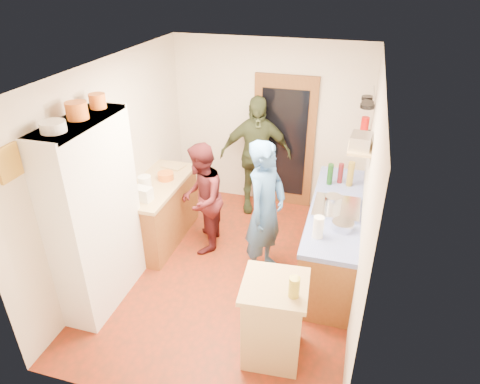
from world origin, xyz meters
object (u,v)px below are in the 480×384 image
at_px(island_base, 273,322).
at_px(person_back, 257,155).
at_px(person_hob, 267,212).
at_px(person_left, 204,198).
at_px(right_counter_base, 333,238).
at_px(hutch_body, 95,216).

bearing_deg(island_base, person_back, 107.43).
distance_m(island_base, person_hob, 1.38).
height_order(person_left, person_back, person_back).
distance_m(person_hob, person_back, 1.62).
height_order(right_counter_base, island_base, island_base).
distance_m(person_hob, person_left, 1.00).
height_order(island_base, person_left, person_left).
distance_m(right_counter_base, person_back, 1.82).
xyz_separation_m(right_counter_base, person_hob, (-0.80, -0.38, 0.48)).
distance_m(hutch_body, island_base, 2.20).
relative_size(island_base, person_left, 0.56).
xyz_separation_m(hutch_body, person_back, (1.19, 2.46, -0.17)).
bearing_deg(person_left, hutch_body, -42.19).
distance_m(island_base, person_left, 2.08).
xyz_separation_m(right_counter_base, person_back, (-1.31, 1.16, 0.51)).
bearing_deg(person_hob, hutch_body, 136.01).
relative_size(hutch_body, person_hob, 1.23).
xyz_separation_m(person_hob, person_left, (-0.93, 0.35, -0.13)).
height_order(right_counter_base, person_left, person_left).
xyz_separation_m(island_base, person_hob, (-0.37, 1.24, 0.47)).
relative_size(right_counter_base, person_hob, 1.23).
bearing_deg(hutch_body, right_counter_base, 27.47).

